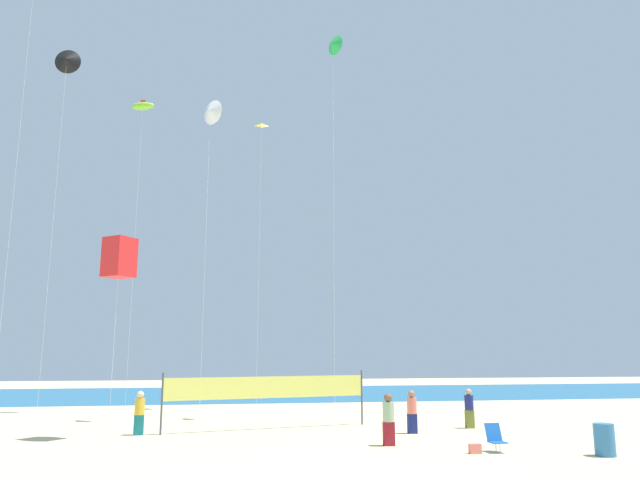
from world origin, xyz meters
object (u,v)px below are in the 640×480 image
(beachgoer_sage_shirt, at_px, (388,418))
(beach_handbag, at_px, (475,449))
(kite_lime_inflatable, at_px, (143,107))
(volleyball_net, at_px, (269,389))
(trash_barrel, at_px, (604,440))
(kite_white_delta, at_px, (210,112))
(kite_green_delta, at_px, (333,45))
(folding_beach_chair, at_px, (495,437))
(beachgoer_coral_shirt, at_px, (412,410))
(kite_red_box, at_px, (119,258))
(beachgoer_mustard_shirt, at_px, (139,411))
(kite_yellow_diamond, at_px, (261,129))
(kite_black_delta, at_px, (67,61))
(beachgoer_navy_shirt, at_px, (469,407))

(beachgoer_sage_shirt, relative_size, beach_handbag, 4.66)
(kite_lime_inflatable, bearing_deg, beach_handbag, -50.34)
(volleyball_net, bearing_deg, beachgoer_sage_shirt, -54.83)
(trash_barrel, xyz_separation_m, volleyball_net, (-9.80, 8.52, 1.15))
(kite_white_delta, bearing_deg, kite_green_delta, -2.84)
(volleyball_net, xyz_separation_m, kite_green_delta, (3.44, 2.90, 17.82))
(folding_beach_chair, bearing_deg, kite_lime_inflatable, 122.35)
(beachgoer_coral_shirt, distance_m, volleyball_net, 6.09)
(kite_red_box, xyz_separation_m, kite_green_delta, (9.58, 4.94, 12.61))
(beachgoer_sage_shirt, xyz_separation_m, kite_green_delta, (-0.30, 8.20, 18.52))
(beachgoer_mustard_shirt, relative_size, trash_barrel, 1.72)
(beachgoer_coral_shirt, xyz_separation_m, kite_red_box, (-11.72, 0.30, 5.96))
(kite_white_delta, height_order, kite_green_delta, kite_green_delta)
(volleyball_net, height_order, kite_yellow_diamond, kite_yellow_diamond)
(beachgoer_sage_shirt, relative_size, kite_lime_inflatable, 0.10)
(folding_beach_chair, distance_m, kite_white_delta, 20.59)
(folding_beach_chair, xyz_separation_m, kite_black_delta, (-17.34, 12.06, 17.91))
(beachgoer_mustard_shirt, relative_size, kite_lime_inflatable, 0.09)
(beachgoer_mustard_shirt, bearing_deg, beachgoer_coral_shirt, 34.12)
(kite_lime_inflatable, xyz_separation_m, kite_red_box, (0.84, -10.30, -10.58))
(kite_yellow_diamond, bearing_deg, trash_barrel, -61.03)
(folding_beach_chair, relative_size, trash_barrel, 0.90)
(beachgoer_sage_shirt, xyz_separation_m, trash_barrel, (6.06, -3.21, -0.45))
(trash_barrel, height_order, kite_yellow_diamond, kite_yellow_diamond)
(kite_red_box, bearing_deg, beachgoer_navy_shirt, 3.70)
(beachgoer_sage_shirt, height_order, kite_red_box, kite_red_box)
(beachgoer_mustard_shirt, relative_size, beachgoer_sage_shirt, 0.95)
(beach_handbag, bearing_deg, folding_beach_chair, 14.83)
(beachgoer_mustard_shirt, distance_m, trash_barrel, 16.79)
(volleyball_net, bearing_deg, kite_lime_inflatable, 130.19)
(kite_black_delta, xyz_separation_m, kite_red_box, (4.39, -6.94, -11.52))
(trash_barrel, xyz_separation_m, beach_handbag, (-3.81, 1.14, -0.34))
(kite_white_delta, bearing_deg, beach_handbag, -49.86)
(beachgoer_coral_shirt, relative_size, folding_beach_chair, 1.90)
(beachgoer_sage_shirt, bearing_deg, kite_green_delta, 28.16)
(beachgoer_mustard_shirt, xyz_separation_m, kite_red_box, (-0.96, -1.08, 5.95))
(beachgoer_navy_shirt, relative_size, beachgoer_coral_shirt, 0.98)
(beachgoer_sage_shirt, relative_size, kite_red_box, 0.23)
(kite_lime_inflatable, height_order, kite_green_delta, kite_green_delta)
(folding_beach_chair, xyz_separation_m, kite_white_delta, (-9.75, 10.37, 14.88))
(trash_barrel, height_order, beach_handbag, trash_barrel)
(beachgoer_sage_shirt, relative_size, kite_green_delta, 0.09)
(beachgoer_mustard_shirt, xyz_separation_m, trash_barrel, (14.98, -7.56, -0.41))
(folding_beach_chair, relative_size, kite_white_delta, 0.06)
(beachgoer_coral_shirt, relative_size, kite_lime_inflatable, 0.09)
(trash_barrel, height_order, kite_red_box, kite_red_box)
(volleyball_net, distance_m, kite_red_box, 8.31)
(volleyball_net, bearing_deg, kite_red_box, -161.64)
(beachgoer_sage_shirt, distance_m, beachgoer_navy_shirt, 6.41)
(beachgoer_navy_shirt, bearing_deg, trash_barrel, 151.17)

